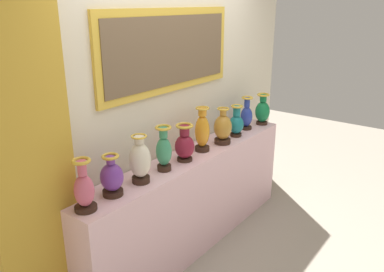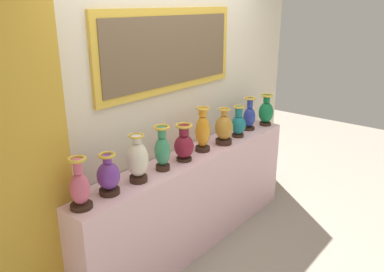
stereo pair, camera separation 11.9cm
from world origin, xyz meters
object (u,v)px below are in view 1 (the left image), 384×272
Objects in this scene: vase_burgundy at (185,145)px; vase_cobalt at (246,115)px; vase_ivory at (140,161)px; vase_ochre at (223,128)px; vase_rose at (84,189)px; vase_amber at (202,131)px; vase_teal at (236,123)px; vase_jade at (164,150)px; vase_violet at (112,177)px; vase_emerald at (262,111)px.

vase_cobalt is (1.08, 0.02, 0.01)m from vase_burgundy.
vase_ivory is 1.06× the size of vase_ochre.
vase_rose is at bearing -179.78° from vase_burgundy.
vase_ivory reaches higher than vase_ochre.
vase_burgundy is 0.79× the size of vase_amber.
vase_ivory is 1.16× the size of vase_teal.
vase_ochre is at bearing -0.72° from vase_rose.
vase_amber is 1.17× the size of vase_ochre.
vase_jade is (0.79, 0.01, 0.03)m from vase_rose.
vase_burgundy is at bearing 0.22° from vase_rose.
vase_teal is (1.34, -0.02, -0.04)m from vase_ivory.
vase_ochre is (0.27, -0.04, -0.03)m from vase_amber.
vase_amber is (0.54, 0.01, 0.01)m from vase_jade.
vase_ivory is 1.61m from vase_cobalt.
vase_amber reaches higher than vase_violet.
vase_cobalt is (2.12, 0.02, 0.00)m from vase_rose.
vase_burgundy is 0.92× the size of vase_cobalt.
vase_ivory is 1.08m from vase_ochre.
vase_emerald reaches higher than vase_teal.
vase_ochre reaches higher than vase_emerald.
vase_amber reaches higher than vase_cobalt.
vase_ivory is at bearing 0.53° from vase_rose.
vase_rose is at bearing -179.35° from vase_cobalt.
vase_burgundy is 1.33m from vase_emerald.
vase_amber is at bearing 0.30° from vase_violet.
vase_rose is at bearing 179.58° from vase_teal.
vase_ivory is 0.27m from vase_jade.
vase_emerald is (1.86, -0.04, -0.02)m from vase_ivory.
vase_emerald is at bearing -1.51° from vase_jade.
vase_ochre reaches higher than vase_teal.
vase_rose is 0.96× the size of vase_jade.
vase_teal is at bearing -172.04° from vase_cobalt.
vase_violet is 1.61m from vase_teal.
vase_jade reaches higher than vase_burgundy.
vase_violet is 1.08m from vase_amber.
vase_ivory is 1.08× the size of vase_emerald.
vase_rose is at bearing -179.06° from vase_amber.
vase_ivory is at bearing -178.98° from vase_jade.
vase_amber is at bearing 0.94° from vase_rose.
vase_emerald is at bearing -12.57° from vase_cobalt.
vase_emerald is at bearing -1.30° from vase_violet.
vase_amber is at bearing 1.29° from vase_jade.
vase_amber is 1.05m from vase_emerald.
vase_burgundy reaches higher than vase_violet.
vase_ochre is at bearing -8.67° from vase_amber.
vase_amber is 1.16× the size of vase_cobalt.
vase_emerald is at bearing -1.14° from vase_ivory.
vase_emerald reaches higher than vase_violet.
vase_amber is at bearing 176.22° from vase_teal.
vase_jade is 0.54m from vase_amber.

